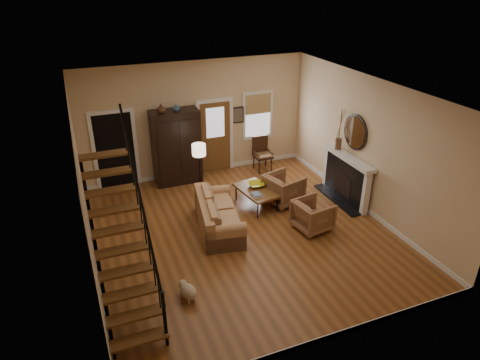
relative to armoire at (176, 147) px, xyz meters
name	(u,v)px	position (x,y,z in m)	size (l,w,h in m)	color
room	(200,148)	(0.29, -1.39, 0.46)	(7.00, 7.33, 3.30)	brown
staircase	(119,226)	(-2.08, -4.45, 0.55)	(0.94, 2.80, 3.20)	brown
fireplace	(347,173)	(3.83, -2.65, -0.31)	(0.33, 1.95, 2.30)	black
armoire	(176,147)	(0.00, 0.00, 0.00)	(1.30, 0.60, 2.10)	black
vase_a	(161,108)	(-0.35, -0.10, 1.17)	(0.24, 0.24, 0.25)	#4C2619
vase_b	(176,107)	(0.05, -0.10, 1.16)	(0.20, 0.20, 0.21)	#334C60
sofa	(219,215)	(0.25, -2.80, -0.67)	(0.87, 2.01, 0.75)	tan
coffee_table	(256,198)	(1.49, -2.12, -0.82)	(0.71, 1.22, 0.47)	brown
bowl	(256,185)	(1.54, -1.97, -0.53)	(0.42, 0.42, 0.10)	gold
books	(257,194)	(1.37, -2.42, -0.55)	(0.22, 0.31, 0.06)	beige
armchair_left	(313,215)	(2.27, -3.60, -0.69)	(0.78, 0.80, 0.73)	brown
armchair_right	(284,189)	(2.22, -2.22, -0.66)	(0.83, 0.86, 0.78)	brown
floor_lamp	(200,172)	(0.30, -1.21, -0.28)	(0.35, 0.35, 1.53)	black
side_chair	(263,154)	(2.55, -0.20, -0.54)	(0.54, 0.54, 1.02)	#361E11
dog	(188,292)	(-1.06, -4.85, -0.89)	(0.26, 0.45, 0.32)	#D0B18E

